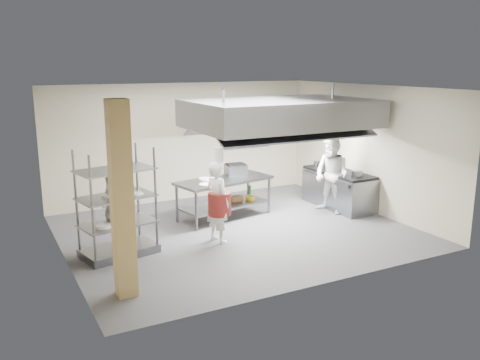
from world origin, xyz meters
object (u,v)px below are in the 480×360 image
island (224,198)px  cooking_range (338,190)px  griddle (236,169)px  pass_rack (117,203)px  stockpot (358,173)px  chef_line (332,175)px  chef_plating (114,212)px  chef_head (217,202)px

island → cooking_range: island is taller
griddle → pass_rack: bearing=-148.3°
griddle → stockpot: 2.85m
chef_line → chef_plating: size_ratio=1.15×
cooking_range → chef_line: bearing=-145.7°
chef_line → stockpot: bearing=40.7°
cooking_range → griddle: (-2.42, 0.82, 0.61)m
stockpot → cooking_range: bearing=89.3°
stockpot → chef_plating: bearing=178.6°
island → griddle: bearing=23.2°
cooking_range → stockpot: stockpot is taller
stockpot → pass_rack: bearing=179.9°
chef_line → cooking_range: bearing=113.1°
cooking_range → pass_rack: bearing=-173.1°
chef_line → griddle: 2.26m
chef_line → griddle: size_ratio=3.83×
island → chef_head: (-0.83, -1.40, 0.36)m
chef_plating → stockpot: chef_plating is taller
stockpot → chef_head: bearing=-176.9°
chef_head → griddle: (1.29, 1.72, 0.21)m
pass_rack → chef_line: bearing=-8.3°
chef_head → island: bearing=-45.7°
chef_line → island: bearing=-120.2°
chef_plating → griddle: bearing=102.3°
island → chef_plating: bearing=-170.5°
griddle → stockpot: griddle is taller
island → griddle: 0.80m
stockpot → griddle: bearing=147.9°
pass_rack → chef_line: 5.18m
pass_rack → stockpot: pass_rack is taller
pass_rack → cooking_range: 5.72m
chef_head → chef_plating: 1.99m
island → cooking_range: (2.89, -0.50, -0.04)m
cooking_range → chef_head: size_ratio=1.22×
island → chef_plating: 3.00m
island → griddle: griddle is taller
chef_head → cooking_range: bearing=-91.5°
chef_plating → stockpot: 5.68m
chef_head → griddle: size_ratio=3.42×
island → pass_rack: 3.05m
cooking_range → chef_line: size_ratio=1.09×
island → griddle: (0.47, 0.32, 0.57)m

